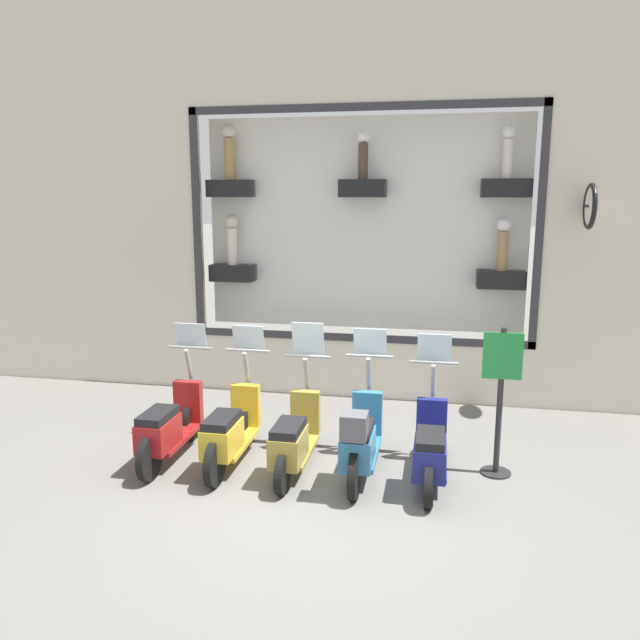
# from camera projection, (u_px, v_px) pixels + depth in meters

# --- Properties ---
(ground_plane) EXTENTS (120.00, 120.00, 0.00)m
(ground_plane) POSITION_uv_depth(u_px,v_px,m) (317.00, 492.00, 7.01)
(ground_plane) COLOR #66635E
(building_facade) EXTENTS (1.24, 36.00, 8.12)m
(building_facade) POSITION_uv_depth(u_px,v_px,m) (362.00, 138.00, 9.66)
(building_facade) COLOR beige
(building_facade) RESTS_ON ground_plane
(scooter_navy_0) EXTENTS (1.79, 0.60, 1.60)m
(scooter_navy_0) POSITION_uv_depth(u_px,v_px,m) (430.00, 449.00, 7.15)
(scooter_navy_0) COLOR black
(scooter_navy_0) RESTS_ON ground_plane
(scooter_teal_1) EXTENTS (1.81, 0.60, 1.64)m
(scooter_teal_1) POSITION_uv_depth(u_px,v_px,m) (360.00, 440.00, 7.24)
(scooter_teal_1) COLOR black
(scooter_teal_1) RESTS_ON ground_plane
(scooter_olive_2) EXTENTS (1.79, 0.60, 1.68)m
(scooter_olive_2) POSITION_uv_depth(u_px,v_px,m) (294.00, 438.00, 7.45)
(scooter_olive_2) COLOR black
(scooter_olive_2) RESTS_ON ground_plane
(scooter_yellow_3) EXTENTS (1.81, 0.60, 1.61)m
(scooter_yellow_3) POSITION_uv_depth(u_px,v_px,m) (230.00, 432.00, 7.60)
(scooter_yellow_3) COLOR black
(scooter_yellow_3) RESTS_ON ground_plane
(scooter_red_4) EXTENTS (1.81, 0.61, 1.61)m
(scooter_red_4) POSITION_uv_depth(u_px,v_px,m) (168.00, 427.00, 7.75)
(scooter_red_4) COLOR black
(scooter_red_4) RESTS_ON ground_plane
(shop_sign_post) EXTENTS (0.36, 0.45, 1.79)m
(shop_sign_post) POSITION_uv_depth(u_px,v_px,m) (500.00, 396.00, 7.29)
(shop_sign_post) COLOR #232326
(shop_sign_post) RESTS_ON ground_plane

